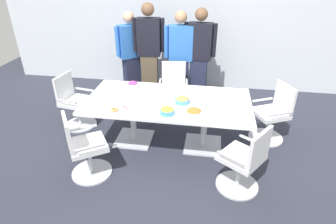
{
  "coord_description": "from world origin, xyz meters",
  "views": [
    {
      "loc": [
        0.58,
        -3.67,
        2.6
      ],
      "look_at": [
        0.0,
        0.0,
        0.55
      ],
      "focal_mm": 30.3,
      "sensor_mm": 36.0,
      "label": 1
    }
  ],
  "objects_px": {
    "office_chair_3": "(75,104)",
    "plate_stack": "(207,91)",
    "donut_platter": "(118,107)",
    "snack_bowl_chips_yellow": "(167,111)",
    "person_standing_1": "(149,50)",
    "conference_table": "(168,108)",
    "person_standing_0": "(131,53)",
    "snack_bowl_pretzels": "(194,112)",
    "napkin_pile": "(220,104)",
    "office_chair_1": "(272,116)",
    "office_chair_2": "(173,90)",
    "office_chair_4": "(84,150)",
    "snack_bowl_cookies": "(182,100)",
    "person_standing_2": "(180,56)",
    "snack_bowl_candy_mix": "(133,85)",
    "office_chair_0": "(244,163)",
    "person_standing_3": "(199,55)"
  },
  "relations": [
    {
      "from": "conference_table",
      "to": "napkin_pile",
      "type": "xyz_separation_m",
      "value": [
        0.75,
        -0.07,
        0.15
      ]
    },
    {
      "from": "office_chair_2",
      "to": "plate_stack",
      "type": "bearing_deg",
      "value": 124.34
    },
    {
      "from": "office_chair_0",
      "to": "person_standing_3",
      "type": "bearing_deg",
      "value": 51.45
    },
    {
      "from": "conference_table",
      "to": "office_chair_3",
      "type": "distance_m",
      "value": 1.68
    },
    {
      "from": "office_chair_3",
      "to": "napkin_pile",
      "type": "height_order",
      "value": "office_chair_3"
    },
    {
      "from": "napkin_pile",
      "to": "snack_bowl_pretzels",
      "type": "bearing_deg",
      "value": -135.5
    },
    {
      "from": "snack_bowl_candy_mix",
      "to": "plate_stack",
      "type": "bearing_deg",
      "value": 1.32
    },
    {
      "from": "office_chair_3",
      "to": "person_standing_2",
      "type": "relative_size",
      "value": 0.52
    },
    {
      "from": "person_standing_0",
      "to": "person_standing_1",
      "type": "bearing_deg",
      "value": 126.19
    },
    {
      "from": "office_chair_0",
      "to": "office_chair_4",
      "type": "xyz_separation_m",
      "value": [
        -2.03,
        -0.05,
        0.0
      ]
    },
    {
      "from": "conference_table",
      "to": "snack_bowl_chips_yellow",
      "type": "relative_size",
      "value": 12.26
    },
    {
      "from": "person_standing_2",
      "to": "snack_bowl_cookies",
      "type": "height_order",
      "value": "person_standing_2"
    },
    {
      "from": "person_standing_2",
      "to": "snack_bowl_candy_mix",
      "type": "distance_m",
      "value": 1.38
    },
    {
      "from": "snack_bowl_cookies",
      "to": "donut_platter",
      "type": "relative_size",
      "value": 0.65
    },
    {
      "from": "office_chair_4",
      "to": "snack_bowl_candy_mix",
      "type": "distance_m",
      "value": 1.34
    },
    {
      "from": "plate_stack",
      "to": "office_chair_1",
      "type": "bearing_deg",
      "value": 2.14
    },
    {
      "from": "conference_table",
      "to": "office_chair_0",
      "type": "relative_size",
      "value": 2.64
    },
    {
      "from": "person_standing_1",
      "to": "snack_bowl_chips_yellow",
      "type": "xyz_separation_m",
      "value": [
        0.69,
        -2.04,
        -0.19
      ]
    },
    {
      "from": "conference_table",
      "to": "office_chair_1",
      "type": "height_order",
      "value": "office_chair_1"
    },
    {
      "from": "conference_table",
      "to": "person_standing_2",
      "type": "distance_m",
      "value": 1.59
    },
    {
      "from": "snack_bowl_chips_yellow",
      "to": "person_standing_2",
      "type": "bearing_deg",
      "value": 92.03
    },
    {
      "from": "snack_bowl_pretzels",
      "to": "plate_stack",
      "type": "height_order",
      "value": "snack_bowl_pretzels"
    },
    {
      "from": "snack_bowl_pretzels",
      "to": "snack_bowl_chips_yellow",
      "type": "distance_m",
      "value": 0.35
    },
    {
      "from": "person_standing_0",
      "to": "office_chair_1",
      "type": "bearing_deg",
      "value": 111.78
    },
    {
      "from": "snack_bowl_pretzels",
      "to": "snack_bowl_cookies",
      "type": "distance_m",
      "value": 0.41
    },
    {
      "from": "office_chair_1",
      "to": "snack_bowl_pretzels",
      "type": "height_order",
      "value": "office_chair_1"
    },
    {
      "from": "person_standing_0",
      "to": "snack_bowl_pretzels",
      "type": "distance_m",
      "value": 2.56
    },
    {
      "from": "snack_bowl_candy_mix",
      "to": "snack_bowl_chips_yellow",
      "type": "relative_size",
      "value": 0.88
    },
    {
      "from": "office_chair_4",
      "to": "snack_bowl_cookies",
      "type": "bearing_deg",
      "value": 92.53
    },
    {
      "from": "snack_bowl_candy_mix",
      "to": "plate_stack",
      "type": "distance_m",
      "value": 1.17
    },
    {
      "from": "office_chair_3",
      "to": "plate_stack",
      "type": "xyz_separation_m",
      "value": [
        2.2,
        0.06,
        0.37
      ]
    },
    {
      "from": "person_standing_0",
      "to": "snack_bowl_candy_mix",
      "type": "relative_size",
      "value": 9.84
    },
    {
      "from": "conference_table",
      "to": "snack_bowl_candy_mix",
      "type": "height_order",
      "value": "snack_bowl_candy_mix"
    },
    {
      "from": "donut_platter",
      "to": "snack_bowl_chips_yellow",
      "type": "bearing_deg",
      "value": -5.52
    },
    {
      "from": "snack_bowl_chips_yellow",
      "to": "snack_bowl_candy_mix",
      "type": "bearing_deg",
      "value": 132.18
    },
    {
      "from": "office_chair_1",
      "to": "office_chair_2",
      "type": "distance_m",
      "value": 1.82
    },
    {
      "from": "office_chair_2",
      "to": "napkin_pile",
      "type": "bearing_deg",
      "value": 119.76
    },
    {
      "from": "office_chair_3",
      "to": "person_standing_2",
      "type": "distance_m",
      "value": 2.13
    },
    {
      "from": "conference_table",
      "to": "office_chair_1",
      "type": "bearing_deg",
      "value": 13.79
    },
    {
      "from": "person_standing_0",
      "to": "person_standing_2",
      "type": "bearing_deg",
      "value": 130.44
    },
    {
      "from": "office_chair_1",
      "to": "snack_bowl_pretzels",
      "type": "bearing_deg",
      "value": 97.9
    },
    {
      "from": "office_chair_0",
      "to": "office_chair_3",
      "type": "distance_m",
      "value": 2.95
    },
    {
      "from": "conference_table",
      "to": "person_standing_3",
      "type": "xyz_separation_m",
      "value": [
        0.35,
        1.61,
        0.32
      ]
    },
    {
      "from": "person_standing_0",
      "to": "napkin_pile",
      "type": "distance_m",
      "value": 2.52
    },
    {
      "from": "plate_stack",
      "to": "napkin_pile",
      "type": "distance_m",
      "value": 0.47
    },
    {
      "from": "office_chair_1",
      "to": "person_standing_0",
      "type": "height_order",
      "value": "person_standing_0"
    },
    {
      "from": "snack_bowl_cookies",
      "to": "donut_platter",
      "type": "bearing_deg",
      "value": -160.98
    },
    {
      "from": "office_chair_2",
      "to": "office_chair_3",
      "type": "bearing_deg",
      "value": 21.77
    },
    {
      "from": "office_chair_0",
      "to": "office_chair_1",
      "type": "xyz_separation_m",
      "value": [
        0.52,
        1.24,
        0.0
      ]
    },
    {
      "from": "person_standing_0",
      "to": "snack_bowl_pretzels",
      "type": "height_order",
      "value": "person_standing_0"
    }
  ]
}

